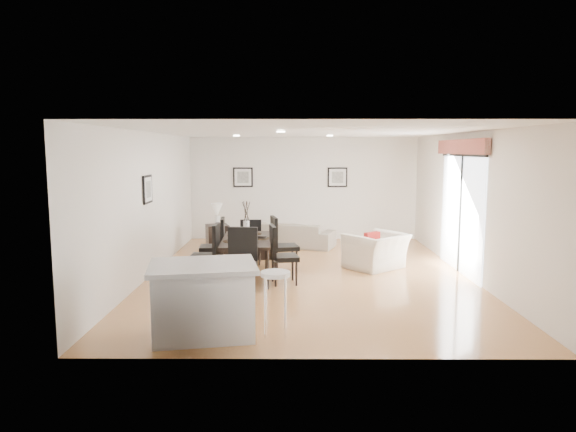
{
  "coord_description": "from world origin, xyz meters",
  "views": [
    {
      "loc": [
        -0.33,
        -9.6,
        2.37
      ],
      "look_at": [
        -0.39,
        0.4,
        1.08
      ],
      "focal_mm": 32.0,
      "sensor_mm": 36.0,
      "label": 1
    }
  ],
  "objects_px": {
    "dining_chair_efar": "(280,241)",
    "dining_chair_enear": "(279,251)",
    "sofa": "(293,234)",
    "coffee_table": "(250,248)",
    "dining_chair_foot": "(251,239)",
    "armchair": "(376,251)",
    "dining_chair_wnear": "(210,250)",
    "dining_chair_head": "(242,257)",
    "dining_table": "(247,243)",
    "bar_stool": "(275,281)",
    "dining_chair_wfar": "(217,242)",
    "kitchen_island": "(203,299)",
    "side_table": "(218,239)"
  },
  "relations": [
    {
      "from": "dining_table",
      "to": "dining_chair_enear",
      "type": "bearing_deg",
      "value": -38.81
    },
    {
      "from": "armchair",
      "to": "dining_chair_wfar",
      "type": "bearing_deg",
      "value": -34.29
    },
    {
      "from": "dining_chair_enear",
      "to": "dining_chair_foot",
      "type": "xyz_separation_m",
      "value": [
        -0.62,
        1.55,
        -0.05
      ]
    },
    {
      "from": "dining_chair_wnear",
      "to": "dining_chair_enear",
      "type": "relative_size",
      "value": 1.02
    },
    {
      "from": "sofa",
      "to": "coffee_table",
      "type": "xyz_separation_m",
      "value": [
        -0.94,
        -1.32,
        -0.08
      ]
    },
    {
      "from": "kitchen_island",
      "to": "dining_chair_head",
      "type": "bearing_deg",
      "value": 70.45
    },
    {
      "from": "dining_chair_head",
      "to": "bar_stool",
      "type": "xyz_separation_m",
      "value": [
        0.62,
        -1.92,
        0.1
      ]
    },
    {
      "from": "dining_table",
      "to": "kitchen_island",
      "type": "xyz_separation_m",
      "value": [
        -0.3,
        -3.0,
        -0.19
      ]
    },
    {
      "from": "dining_table",
      "to": "dining_chair_foot",
      "type": "xyz_separation_m",
      "value": [
        0.0,
        1.1,
        -0.13
      ]
    },
    {
      "from": "armchair",
      "to": "dining_chair_wnear",
      "type": "relative_size",
      "value": 1.02
    },
    {
      "from": "dining_chair_wfar",
      "to": "dining_chair_head",
      "type": "bearing_deg",
      "value": 17.66
    },
    {
      "from": "dining_chair_enear",
      "to": "side_table",
      "type": "bearing_deg",
      "value": 17.86
    },
    {
      "from": "sofa",
      "to": "armchair",
      "type": "relative_size",
      "value": 1.87
    },
    {
      "from": "dining_table",
      "to": "side_table",
      "type": "bearing_deg",
      "value": 108.24
    },
    {
      "from": "dining_chair_efar",
      "to": "dining_chair_head",
      "type": "distance_m",
      "value": 1.62
    },
    {
      "from": "side_table",
      "to": "bar_stool",
      "type": "xyz_separation_m",
      "value": [
        1.5,
        -5.35,
        0.39
      ]
    },
    {
      "from": "coffee_table",
      "to": "dining_chair_foot",
      "type": "bearing_deg",
      "value": -89.4
    },
    {
      "from": "dining_chair_head",
      "to": "dining_chair_foot",
      "type": "relative_size",
      "value": 1.15
    },
    {
      "from": "dining_chair_wnear",
      "to": "bar_stool",
      "type": "distance_m",
      "value": 2.84
    },
    {
      "from": "dining_chair_head",
      "to": "side_table",
      "type": "xyz_separation_m",
      "value": [
        -0.89,
        3.43,
        -0.29
      ]
    },
    {
      "from": "dining_chair_enear",
      "to": "dining_chair_wnear",
      "type": "bearing_deg",
      "value": 79.15
    },
    {
      "from": "dining_chair_head",
      "to": "kitchen_island",
      "type": "relative_size",
      "value": 0.73
    },
    {
      "from": "dining_chair_head",
      "to": "coffee_table",
      "type": "height_order",
      "value": "dining_chair_head"
    },
    {
      "from": "sofa",
      "to": "dining_chair_efar",
      "type": "height_order",
      "value": "dining_chair_efar"
    },
    {
      "from": "dining_chair_wnear",
      "to": "coffee_table",
      "type": "distance_m",
      "value": 2.33
    },
    {
      "from": "sofa",
      "to": "side_table",
      "type": "bearing_deg",
      "value": 42.74
    },
    {
      "from": "coffee_table",
      "to": "dining_table",
      "type": "bearing_deg",
      "value": -93.44
    },
    {
      "from": "armchair",
      "to": "dining_chair_enear",
      "type": "height_order",
      "value": "dining_chair_enear"
    },
    {
      "from": "coffee_table",
      "to": "dining_chair_efar",
      "type": "bearing_deg",
      "value": -69.13
    },
    {
      "from": "dining_chair_efar",
      "to": "dining_chair_enear",
      "type": "bearing_deg",
      "value": 167.99
    },
    {
      "from": "armchair",
      "to": "dining_chair_wfar",
      "type": "height_order",
      "value": "dining_chair_wfar"
    },
    {
      "from": "dining_chair_foot",
      "to": "bar_stool",
      "type": "bearing_deg",
      "value": 97.41
    },
    {
      "from": "dining_chair_wfar",
      "to": "dining_chair_enear",
      "type": "distance_m",
      "value": 1.53
    },
    {
      "from": "armchair",
      "to": "coffee_table",
      "type": "relative_size",
      "value": 1.0
    },
    {
      "from": "dining_chair_head",
      "to": "dining_chair_foot",
      "type": "xyz_separation_m",
      "value": [
        -0.01,
        2.18,
        -0.08
      ]
    },
    {
      "from": "dining_chair_wfar",
      "to": "dining_chair_efar",
      "type": "xyz_separation_m",
      "value": [
        1.23,
        -0.03,
        0.02
      ]
    },
    {
      "from": "dining_chair_efar",
      "to": "kitchen_island",
      "type": "bearing_deg",
      "value": 152.88
    },
    {
      "from": "sofa",
      "to": "dining_chair_enear",
      "type": "xyz_separation_m",
      "value": [
        -0.25,
        -3.57,
        0.29
      ]
    },
    {
      "from": "dining_chair_foot",
      "to": "coffee_table",
      "type": "distance_m",
      "value": 0.77
    },
    {
      "from": "dining_chair_wnear",
      "to": "dining_chair_efar",
      "type": "xyz_separation_m",
      "value": [
        1.23,
        0.87,
        0.01
      ]
    },
    {
      "from": "armchair",
      "to": "coffee_table",
      "type": "bearing_deg",
      "value": -61.51
    },
    {
      "from": "armchair",
      "to": "bar_stool",
      "type": "distance_m",
      "value": 4.23
    },
    {
      "from": "armchair",
      "to": "sofa",
      "type": "bearing_deg",
      "value": -94.49
    },
    {
      "from": "armchair",
      "to": "kitchen_island",
      "type": "height_order",
      "value": "kitchen_island"
    },
    {
      "from": "dining_chair_wnear",
      "to": "dining_chair_head",
      "type": "relative_size",
      "value": 0.98
    },
    {
      "from": "armchair",
      "to": "dining_chair_wfar",
      "type": "relative_size",
      "value": 1.03
    },
    {
      "from": "sofa",
      "to": "kitchen_island",
      "type": "relative_size",
      "value": 1.36
    },
    {
      "from": "kitchen_island",
      "to": "dining_chair_wnear",
      "type": "bearing_deg",
      "value": 86.65
    },
    {
      "from": "dining_table",
      "to": "coffee_table",
      "type": "relative_size",
      "value": 1.65
    },
    {
      "from": "sofa",
      "to": "dining_chair_enear",
      "type": "height_order",
      "value": "dining_chair_enear"
    }
  ]
}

